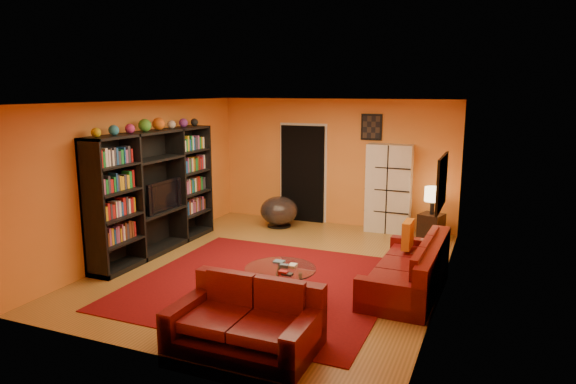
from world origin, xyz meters
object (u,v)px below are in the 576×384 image
at_px(entertainment_unit, 156,192).
at_px(tv, 160,195).
at_px(coffee_table, 280,272).
at_px(table_lamp, 433,195).
at_px(storage_cabinet, 389,189).
at_px(side_table, 431,227).
at_px(loveseat, 247,321).
at_px(bowl_chair, 279,211).
at_px(sofa, 413,271).

bearing_deg(entertainment_unit, tv, 48.31).
height_order(coffee_table, table_lamp, table_lamp).
bearing_deg(storage_cabinet, side_table, -19.66).
bearing_deg(side_table, storage_cabinet, 162.69).
xyz_separation_m(loveseat, storage_cabinet, (0.46, 5.21, 0.59)).
xyz_separation_m(entertainment_unit, bowl_chair, (1.31, 2.31, -0.72)).
relative_size(bowl_chair, side_table, 1.54).
xyz_separation_m(sofa, loveseat, (-1.42, -2.31, -0.00)).
relative_size(coffee_table, bowl_chair, 1.22).
bearing_deg(table_lamp, tv, -150.00).
distance_m(entertainment_unit, bowl_chair, 2.75).
bearing_deg(entertainment_unit, loveseat, -38.93).
xyz_separation_m(tv, coffee_table, (2.82, -1.28, -0.55)).
relative_size(entertainment_unit, tv, 3.26).
distance_m(tv, storage_cabinet, 4.37).
height_order(storage_cabinet, side_table, storage_cabinet).
xyz_separation_m(sofa, coffee_table, (-1.54, -1.12, 0.15)).
bearing_deg(tv, bowl_chair, -29.26).
distance_m(entertainment_unit, storage_cabinet, 4.45).
xyz_separation_m(bowl_chair, side_table, (3.02, 0.22, -0.08)).
distance_m(entertainment_unit, tv, 0.10).
distance_m(tv, bowl_chair, 2.66).
height_order(tv, storage_cabinet, storage_cabinet).
xyz_separation_m(sofa, side_table, (-0.08, 2.63, -0.03)).
height_order(entertainment_unit, tv, entertainment_unit).
distance_m(tv, sofa, 4.42).
height_order(sofa, table_lamp, table_lamp).
bearing_deg(sofa, entertainment_unit, -179.85).
bearing_deg(coffee_table, sofa, 36.06).
distance_m(loveseat, bowl_chair, 5.01).
bearing_deg(coffee_table, storage_cabinet, 81.80).
distance_m(sofa, bowl_chair, 3.93).
xyz_separation_m(coffee_table, table_lamp, (1.46, 3.75, 0.43)).
relative_size(sofa, loveseat, 1.40).
distance_m(sofa, coffee_table, 1.91).
height_order(tv, coffee_table, tv).
height_order(entertainment_unit, side_table, entertainment_unit).
bearing_deg(sofa, table_lamp, 93.34).
bearing_deg(table_lamp, storage_cabinet, 162.69).
xyz_separation_m(tv, table_lamp, (4.28, 2.47, -0.12)).
relative_size(entertainment_unit, table_lamp, 5.87).
bearing_deg(bowl_chair, sofa, -37.84).
distance_m(storage_cabinet, table_lamp, 0.92).
height_order(entertainment_unit, bowl_chair, entertainment_unit).
distance_m(coffee_table, storage_cabinet, 4.09).
height_order(loveseat, coffee_table, loveseat).
height_order(sofa, storage_cabinet, storage_cabinet).
distance_m(storage_cabinet, side_table, 1.11).
height_order(tv, table_lamp, tv).
relative_size(entertainment_unit, side_table, 6.00).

